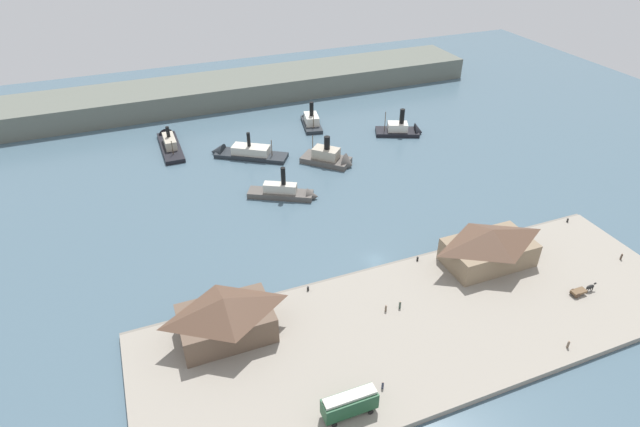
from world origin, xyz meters
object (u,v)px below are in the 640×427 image
(pedestrian_at_waters_edge, at_px, (568,345))
(ferry_departing_north, at_px, (311,120))
(mooring_post_center_east, at_px, (418,259))
(pedestrian_near_west_shed, at_px, (621,257))
(ferry_approaching_east, at_px, (287,193))
(ferry_outer_harbor, at_px, (332,159))
(ferry_shed_customs_shed, at_px, (225,317))
(pedestrian_walking_west, at_px, (386,308))
(street_tram, at_px, (350,403))
(ferry_moored_east, at_px, (169,142))
(horse_cart, at_px, (583,290))
(ferry_near_quay, at_px, (241,153))
(pedestrian_near_east_shed, at_px, (371,393))
(mooring_post_west, at_px, (568,220))
(mooring_post_center_west, at_px, (308,289))
(pedestrian_standing_center, at_px, (400,305))
(pedestrian_by_tram, at_px, (383,385))
(ferry_shed_central_terminal, at_px, (490,246))
(ferry_moored_west, at_px, (404,130))

(pedestrian_at_waters_edge, distance_m, ferry_departing_north, 113.11)
(mooring_post_center_east, bearing_deg, pedestrian_near_west_shed, -21.17)
(ferry_departing_north, distance_m, ferry_approaching_east, 48.91)
(ferry_departing_north, height_order, ferry_outer_harbor, ferry_departing_north)
(ferry_shed_customs_shed, xyz_separation_m, pedestrian_walking_west, (30.02, -5.42, -3.78))
(ferry_approaching_east, bearing_deg, ferry_departing_north, 61.87)
(street_tram, xyz_separation_m, ferry_moored_east, (-12.34, 112.15, -2.59))
(ferry_outer_harbor, bearing_deg, horse_cart, -71.42)
(ferry_near_quay, height_order, ferry_approaching_east, ferry_approaching_east)
(pedestrian_near_east_shed, relative_size, ferry_near_quay, 0.07)
(mooring_post_west, bearing_deg, street_tram, -157.79)
(ferry_outer_harbor, bearing_deg, ferry_shed_customs_shed, -128.11)
(pedestrian_near_east_shed, bearing_deg, mooring_post_center_west, 90.88)
(ferry_approaching_east, bearing_deg, ferry_shed_customs_shed, -121.07)
(pedestrian_near_west_shed, bearing_deg, pedestrian_walking_west, 175.15)
(pedestrian_walking_west, xyz_separation_m, pedestrian_standing_center, (2.98, -0.24, 0.08))
(pedestrian_by_tram, xyz_separation_m, ferry_approaching_east, (5.47, 65.36, -0.48))
(pedestrian_standing_center, bearing_deg, ferry_departing_north, 79.87)
(street_tram, distance_m, mooring_post_west, 77.87)
(ferry_departing_north, bearing_deg, ferry_shed_central_terminal, -84.64)
(ferry_shed_customs_shed, distance_m, pedestrian_standing_center, 33.68)
(pedestrian_standing_center, distance_m, mooring_post_center_west, 18.85)
(ferry_near_quay, xyz_separation_m, ferry_moored_west, (54.61, -3.93, 0.07))
(horse_cart, relative_size, pedestrian_walking_west, 3.76)
(street_tram, relative_size, ferry_outer_harbor, 0.56)
(horse_cart, bearing_deg, ferry_departing_north, 100.96)
(pedestrian_near_east_shed, distance_m, ferry_near_quay, 94.23)
(ferry_shed_central_terminal, height_order, ferry_moored_west, ferry_shed_central_terminal)
(pedestrian_walking_west, height_order, pedestrian_standing_center, pedestrian_standing_center)
(pedestrian_near_west_shed, distance_m, pedestrian_near_east_shed, 68.55)
(street_tram, height_order, pedestrian_standing_center, street_tram)
(horse_cart, distance_m, ferry_departing_north, 104.65)
(mooring_post_center_west, distance_m, ferry_moored_west, 84.93)
(mooring_post_center_east, bearing_deg, mooring_post_west, -0.51)
(mooring_post_center_east, height_order, ferry_moored_west, ferry_moored_west)
(ferry_departing_north, xyz_separation_m, ferry_approaching_east, (-23.06, -43.14, -0.10))
(street_tram, distance_m, pedestrian_by_tram, 7.72)
(ferry_near_quay, distance_m, ferry_approaching_east, 28.65)
(mooring_post_center_east, bearing_deg, ferry_approaching_east, 114.72)
(ferry_shed_customs_shed, bearing_deg, pedestrian_at_waters_edge, -24.68)
(ferry_shed_customs_shed, bearing_deg, ferry_moored_east, 88.97)
(mooring_post_center_west, distance_m, ferry_approaching_east, 39.10)
(horse_cart, relative_size, ferry_outer_harbor, 0.38)
(pedestrian_walking_west, distance_m, ferry_moored_west, 86.66)
(pedestrian_walking_west, xyz_separation_m, ferry_moored_west, (45.68, 73.64, -0.60))
(pedestrian_near_east_shed, relative_size, ferry_outer_harbor, 0.10)
(pedestrian_near_west_shed, relative_size, ferry_moored_east, 0.07)
(ferry_shed_central_terminal, height_order, ferry_approaching_east, ferry_shed_central_terminal)
(horse_cart, xyz_separation_m, pedestrian_walking_west, (-39.46, 10.17, -0.20))
(pedestrian_walking_west, xyz_separation_m, ferry_approaching_east, (-3.50, 49.43, -0.49))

